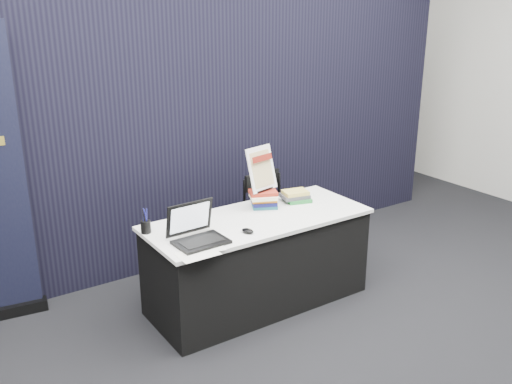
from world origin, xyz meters
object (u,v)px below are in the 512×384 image
object	(u,v)px
stacking_chair	(272,218)
book_stack_short	(296,196)
info_sign	(262,169)
laptop	(197,233)
display_table	(258,260)
book_stack_tall	(264,199)

from	to	relation	value
stacking_chair	book_stack_short	bearing A→B (deg)	-90.28
book_stack_short	info_sign	xyz separation A→B (m)	(-0.32, 0.06, 0.28)
laptop	display_table	bearing A→B (deg)	11.17
display_table	info_sign	xyz separation A→B (m)	(0.17, 0.19, 0.70)
laptop	book_stack_short	xyz separation A→B (m)	(1.10, 0.28, -0.02)
info_sign	stacking_chair	bearing A→B (deg)	30.06
display_table	book_stack_short	distance (m)	0.66
info_sign	book_stack_short	bearing A→B (deg)	-21.70
display_table	book_stack_tall	size ratio (longest dim) A/B	6.92
info_sign	stacking_chair	distance (m)	0.70
laptop	stacking_chair	size ratio (longest dim) A/B	0.42
book_stack_tall	info_sign	xyz separation A→B (m)	(-0.00, 0.03, 0.25)
laptop	info_sign	size ratio (longest dim) A/B	1.00
display_table	book_stack_short	size ratio (longest dim) A/B	7.01
laptop	book_stack_tall	bearing A→B (deg)	19.25
laptop	book_stack_short	size ratio (longest dim) A/B	1.45
laptop	stacking_chair	bearing A→B (deg)	27.01
display_table	laptop	world-z (taller)	laptop
book_stack_tall	book_stack_short	distance (m)	0.32
laptop	info_sign	xyz separation A→B (m)	(0.78, 0.34, 0.26)
display_table	book_stack_short	world-z (taller)	book_stack_short
book_stack_tall	stacking_chair	distance (m)	0.53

